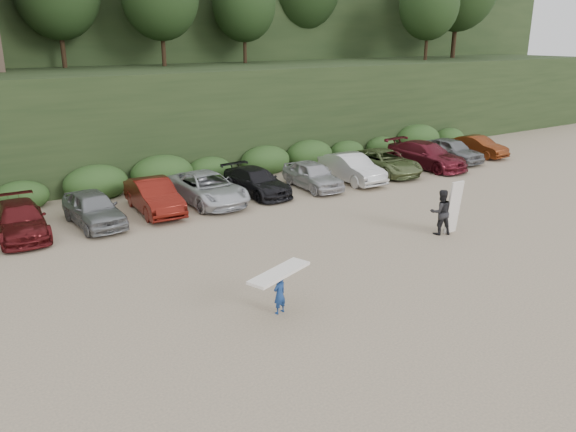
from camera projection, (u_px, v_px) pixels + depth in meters
ground at (359, 266)px, 20.36m from camera, size 120.00×120.00×0.00m
parked_cars at (244, 184)px, 28.55m from camera, size 39.80×6.12×1.60m
child_surfer at (279, 285)px, 16.66m from camera, size 2.36×1.38×1.37m
adult_surfer at (442, 212)px, 23.34m from camera, size 1.41×1.04×2.28m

